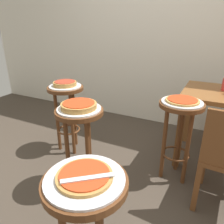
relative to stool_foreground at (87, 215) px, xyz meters
The scene contains 15 objects.
ground_plane 0.95m from the stool_foreground, 116.42° to the left, with size 6.00×6.00×0.00m, color #42382D.
back_wall 2.56m from the stool_foreground, 98.37° to the left, with size 6.00×0.10×3.00m, color silver.
stool_foreground is the anchor object (origin of this frame).
serving_plate_foreground 0.21m from the stool_foreground, behind, with size 0.35×0.35×0.01m, color silver.
pizza_foreground 0.22m from the stool_foreground, 116.57° to the right, with size 0.24×0.24×0.02m.
stool_middle 0.81m from the stool_foreground, 126.41° to the left, with size 0.37×0.37×0.74m.
serving_plate_middle 0.84m from the stool_foreground, 126.41° to the left, with size 0.34×0.34×0.01m, color silver.
pizza_middle 0.84m from the stool_foreground, 126.41° to the left, with size 0.27×0.27×0.05m.
stool_leftside 1.48m from the stool_foreground, 131.15° to the left, with size 0.37×0.37×0.74m.
serving_plate_leftside 1.49m from the stool_foreground, 131.15° to the left, with size 0.33×0.33×0.01m, color silver.
pizza_leftside 1.50m from the stool_foreground, 131.15° to the left, with size 0.24×0.24×0.05m.
stool_rear 1.18m from the stool_foreground, 80.60° to the left, with size 0.37×0.37×0.74m.
serving_plate_rear 1.20m from the stool_foreground, 80.60° to the left, with size 0.34×0.34×0.01m, color silver.
pizza_rear 1.20m from the stool_foreground, 80.60° to the left, with size 0.27×0.27×0.02m.
pizza_server_knife 0.24m from the stool_foreground, 33.69° to the right, with size 0.22×0.02×0.01m, color silver.
Camera 1 is at (0.78, -1.30, 1.36)m, focal length 34.90 mm.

